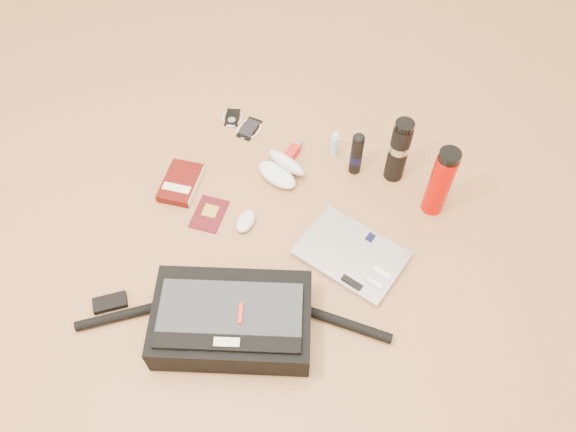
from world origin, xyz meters
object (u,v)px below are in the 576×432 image
(thermos_black, at_px, (399,150))
(laptop, at_px, (352,255))
(messenger_bag, at_px, (231,320))
(thermos_red, at_px, (440,182))
(book, at_px, (181,183))

(thermos_black, bearing_deg, laptop, -90.96)
(messenger_bag, height_order, laptop, messenger_bag)
(laptop, relative_size, thermos_black, 1.36)
(laptop, distance_m, thermos_red, 0.37)
(messenger_bag, height_order, thermos_red, thermos_red)
(laptop, distance_m, thermos_black, 0.39)
(messenger_bag, xyz_separation_m, thermos_black, (0.23, 0.75, 0.07))
(messenger_bag, distance_m, thermos_red, 0.79)
(messenger_bag, xyz_separation_m, book, (-0.42, 0.38, -0.04))
(book, distance_m, thermos_red, 0.87)
(thermos_black, bearing_deg, book, -150.48)
(messenger_bag, height_order, book, messenger_bag)
(book, xyz_separation_m, thermos_black, (0.64, 0.37, 0.12))
(thermos_black, xyz_separation_m, thermos_red, (0.17, -0.07, 0.01))
(messenger_bag, relative_size, laptop, 2.43)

